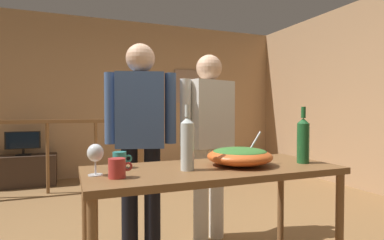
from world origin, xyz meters
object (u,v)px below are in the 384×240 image
(wine_glass, at_px, (95,154))
(person_standing_right, at_px, (209,131))
(wine_bottle_clear, at_px, (187,143))
(salad_bowl, at_px, (240,155))
(tv_console, at_px, (24,171))
(mug_teal, at_px, (120,160))
(framed_picture, at_px, (188,86))
(stair_railing, at_px, (62,144))
(flat_screen_tv, at_px, (23,141))
(wine_bottle_green, at_px, (303,140))
(person_standing_left, at_px, (141,129))
(mug_red, at_px, (117,168))
(serving_table, at_px, (213,180))

(wine_glass, relative_size, person_standing_right, 0.11)
(wine_bottle_clear, bearing_deg, salad_bowl, 4.92)
(tv_console, relative_size, mug_teal, 7.61)
(framed_picture, relative_size, wine_bottle_clear, 1.60)
(framed_picture, relative_size, mug_teal, 5.20)
(stair_railing, height_order, mug_teal, stair_railing)
(flat_screen_tv, bearing_deg, wine_glass, -77.55)
(salad_bowl, bearing_deg, framed_picture, 73.76)
(stair_railing, bearing_deg, flat_screen_tv, 134.68)
(tv_console, xyz_separation_m, wine_bottle_green, (2.08, -3.58, 0.70))
(salad_bowl, xyz_separation_m, mug_teal, (-0.73, 0.19, -0.01))
(person_standing_left, bearing_deg, salad_bowl, 140.42)
(wine_bottle_clear, distance_m, person_standing_right, 0.90)
(mug_red, bearing_deg, person_standing_right, 42.21)
(stair_railing, xyz_separation_m, mug_red, (0.31, -3.00, 0.16))
(stair_railing, xyz_separation_m, flat_screen_tv, (-0.55, 0.55, 0.01))
(mug_teal, distance_m, mug_red, 0.29)
(person_standing_left, relative_size, person_standing_right, 1.03)
(mug_teal, bearing_deg, person_standing_left, 65.31)
(wine_bottle_green, distance_m, wine_bottle_clear, 0.81)
(framed_picture, xyz_separation_m, person_standing_right, (-0.99, -3.06, -0.63))
(salad_bowl, height_order, mug_red, salad_bowl)
(framed_picture, height_order, stair_railing, framed_picture)
(framed_picture, relative_size, serving_table, 0.40)
(framed_picture, bearing_deg, serving_table, -108.81)
(mug_teal, bearing_deg, flat_screen_tv, 105.64)
(framed_picture, distance_m, tv_console, 3.08)
(tv_console, relative_size, wine_bottle_clear, 2.34)
(wine_glass, bearing_deg, wine_bottle_clear, -5.04)
(tv_console, bearing_deg, stair_railing, -46.86)
(mug_teal, xyz_separation_m, person_standing_right, (0.84, 0.53, 0.13))
(flat_screen_tv, distance_m, wine_bottle_green, 4.12)
(wine_bottle_green, relative_size, mug_teal, 3.18)
(framed_picture, height_order, person_standing_left, framed_picture)
(tv_console, distance_m, person_standing_right, 3.36)
(stair_railing, height_order, person_standing_right, person_standing_right)
(tv_console, distance_m, wine_bottle_clear, 3.82)
(person_standing_right, bearing_deg, tv_console, -74.31)
(mug_red, bearing_deg, wine_bottle_green, 0.58)
(salad_bowl, bearing_deg, stair_railing, 110.62)
(tv_console, bearing_deg, flat_screen_tv, -90.00)
(wine_bottle_clear, distance_m, mug_red, 0.43)
(salad_bowl, bearing_deg, flat_screen_tv, 115.38)
(serving_table, bearing_deg, mug_red, -170.06)
(stair_railing, distance_m, salad_bowl, 3.11)
(flat_screen_tv, distance_m, mug_red, 3.66)
(wine_bottle_clear, bearing_deg, mug_red, -171.49)
(framed_picture, bearing_deg, person_standing_right, -107.85)
(wine_glass, bearing_deg, tv_console, 102.34)
(serving_table, relative_size, mug_teal, 13.14)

